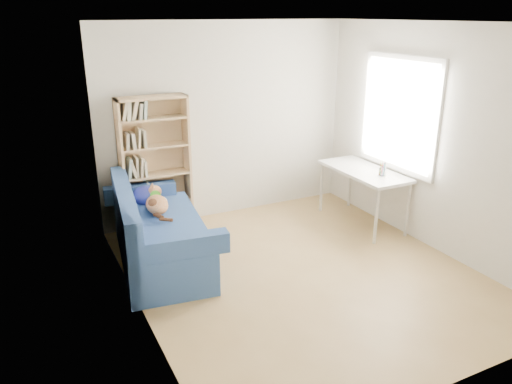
% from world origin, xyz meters
% --- Properties ---
extents(ground, '(4.00, 4.00, 0.00)m').
position_xyz_m(ground, '(0.00, 0.00, 0.00)').
color(ground, olive).
rests_on(ground, ground).
extents(room_shell, '(3.54, 4.04, 2.62)m').
position_xyz_m(room_shell, '(0.10, 0.03, 1.64)').
color(room_shell, silver).
rests_on(room_shell, ground).
extents(sofa, '(1.12, 1.97, 0.92)m').
position_xyz_m(sofa, '(-1.33, 0.96, 0.35)').
color(sofa, navy).
rests_on(sofa, ground).
extents(bookshelf, '(0.87, 0.27, 1.74)m').
position_xyz_m(bookshelf, '(-1.06, 1.85, 0.80)').
color(bookshelf, tan).
rests_on(bookshelf, ground).
extents(desk, '(0.59, 1.30, 0.75)m').
position_xyz_m(desk, '(1.43, 0.83, 0.68)').
color(desk, white).
rests_on(desk, ground).
extents(pen_cup, '(0.09, 0.09, 0.18)m').
position_xyz_m(pen_cup, '(1.49, 0.54, 0.82)').
color(pen_cup, white).
rests_on(pen_cup, desk).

